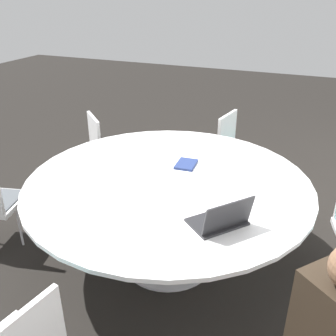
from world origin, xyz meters
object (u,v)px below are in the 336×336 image
object	(u,v)px
chair_3	(107,145)
laptop	(221,219)
chair_2	(237,146)
handbag	(186,166)
spiral_notebook	(186,164)

from	to	relation	value
chair_3	laptop	distance (m)	2.19
chair_2	laptop	world-z (taller)	laptop
chair_3	handbag	xyz separation A→B (m)	(-0.53, 0.74, -0.36)
laptop	spiral_notebook	xyz separation A→B (m)	(-0.73, -0.49, -0.04)
handbag	laptop	bearing A→B (deg)	25.34
chair_2	laptop	xyz separation A→B (m)	(1.91, 0.32, 0.31)
handbag	chair_3	bearing A→B (deg)	-54.72
spiral_notebook	laptop	bearing A→B (deg)	33.81
chair_2	laptop	bearing A→B (deg)	20.15
chair_2	spiral_notebook	bearing A→B (deg)	2.52
chair_2	handbag	distance (m)	0.69
laptop	handbag	size ratio (longest dim) A/B	1.16
chair_2	handbag	bearing A→B (deg)	-81.46
chair_2	spiral_notebook	world-z (taller)	chair_2
laptop	handbag	xyz separation A→B (m)	(-1.93, -0.91, -0.67)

